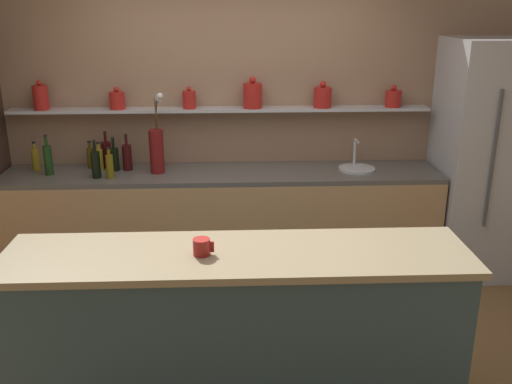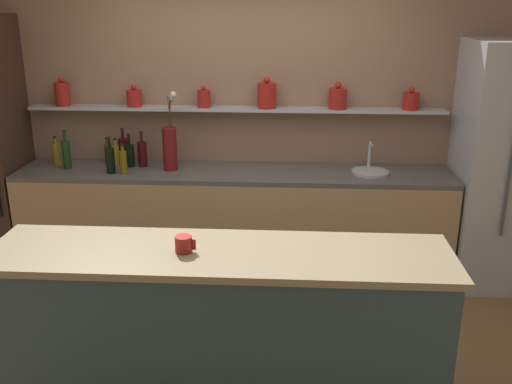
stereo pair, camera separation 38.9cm
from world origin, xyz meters
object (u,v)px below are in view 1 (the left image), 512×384
Objects in this scene: bottle_wine_2 at (114,159)px; bottle_wine_1 at (127,157)px; sink_fixture at (357,167)px; bottle_wine_5 at (48,159)px; bottle_oil_7 at (36,159)px; coffee_mug at (202,247)px; refrigerator at (490,160)px; bottle_wine_4 at (96,164)px; bottle_oil_3 at (110,166)px; bottle_oil_8 at (90,157)px; bottle_wine_6 at (107,154)px; flower_vase at (157,148)px; bottle_oil_0 at (99,159)px.

bottle_wine_1 is at bearing 4.80° from bottle_wine_2.
sink_fixture is 0.92× the size of bottle_wine_5.
sink_fixture is 1.25× the size of bottle_oil_7.
bottle_oil_7 is 2.24× the size of coffee_mug.
refrigerator reaches higher than bottle_wine_4.
refrigerator is 8.09× the size of bottle_oil_7.
bottle_oil_7 is at bearing 177.83° from sink_fixture.
bottle_oil_3 is (-2.05, -0.15, 0.08)m from sink_fixture.
bottle_oil_8 is (-3.40, 0.21, 0.01)m from refrigerator.
bottle_wine_2 is 0.53m from bottle_wine_5.
bottle_wine_4 is at bearing -94.39° from bottle_wine_6.
bottle_oil_8 is at bearing 158.43° from bottle_wine_2.
bottle_oil_3 is (-0.37, -0.14, -0.11)m from flower_vase.
flower_vase is at bearing 179.13° from refrigerator.
sink_fixture is 0.98× the size of bottle_wine_6.
bottle_wine_2 reaches higher than bottle_oil_7.
flower_vase is 2.15× the size of bottle_wine_1.
refrigerator is at bearing -2.42° from bottle_oil_0.
flower_vase is at bearing 21.55° from bottle_oil_3.
refrigerator is 6.47× the size of bottle_wine_1.
sink_fixture is 1.32× the size of bottle_oil_8.
refrigerator is at bearing -0.32° from bottle_wine_5.
bottle_wine_6 is 0.58m from bottle_oil_7.
refrigerator reaches higher than bottle_oil_0.
sink_fixture is at bearing 0.19° from flower_vase.
bottle_wine_5 is 0.20m from bottle_oil_7.
coffee_mug is (0.46, -1.87, -0.07)m from flower_vase.
bottle_oil_0 is 0.41m from bottle_wine_5.
refrigerator is 3.18m from bottle_oil_3.
bottle_wine_1 reaches higher than sink_fixture.
bottle_oil_8 is at bearing 176.02° from sink_fixture.
bottle_oil_7 is 2.48m from coffee_mug.
coffee_mug is at bearing -52.93° from bottle_oil_7.
bottle_wine_2 is at bearing 177.84° from refrigerator.
bottle_wine_5 is at bearing 126.13° from coffee_mug.
flower_vase reaches higher than bottle_oil_8.
bottle_oil_7 is (-0.66, 0.03, -0.00)m from bottle_wine_2.
bottle_oil_0 is (-2.18, 0.09, 0.07)m from sink_fixture.
bottle_oil_7 is (-1.04, 0.11, -0.11)m from flower_vase.
bottle_wine_6 reaches higher than bottle_oil_8.
bottle_wine_4 is 0.31m from bottle_oil_8.
bottle_oil_3 is 0.54m from bottle_wine_5.
coffee_mug is (0.82, -1.72, 0.04)m from bottle_oil_3.
bottle_wine_5 reaches higher than bottle_oil_8.
bottle_oil_7 is 0.45m from bottle_oil_8.
refrigerator is at bearing -3.47° from bottle_oil_8.
flower_vase reaches higher than bottle_wine_2.
flower_vase is at bearing -179.81° from sink_fixture.
refrigerator is 18.09× the size of coffee_mug.
bottle_wine_6 reaches higher than coffee_mug.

